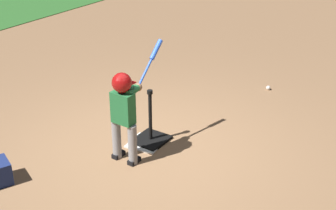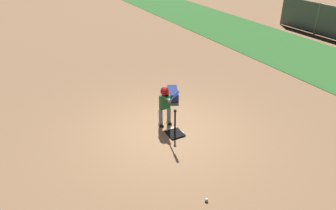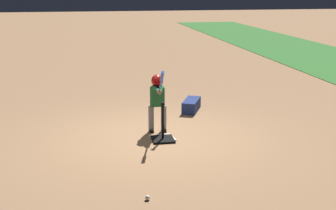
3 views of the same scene
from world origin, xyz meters
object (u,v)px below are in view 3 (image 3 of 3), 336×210
object	(u,v)px
baseball	(148,198)
equipment_bag	(191,105)
batting_tee	(163,136)
batter_child	(157,96)

from	to	relation	value
baseball	equipment_bag	bearing A→B (deg)	159.35
batting_tee	batter_child	bearing A→B (deg)	-178.70
batting_tee	equipment_bag	distance (m)	2.32
batting_tee	equipment_bag	bearing A→B (deg)	152.55
baseball	equipment_bag	size ratio (longest dim) A/B	0.09
batter_child	equipment_bag	world-z (taller)	batter_child
equipment_bag	batter_child	bearing A→B (deg)	-11.60
batting_tee	baseball	distance (m)	2.65
batter_child	batting_tee	bearing A→B (deg)	1.30
batter_child	baseball	size ratio (longest dim) A/B	19.32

